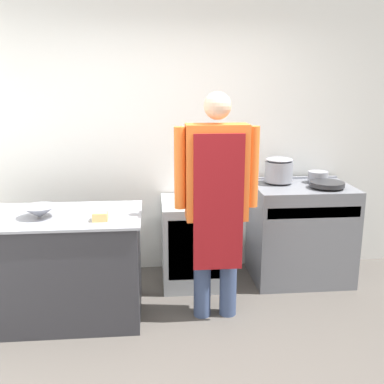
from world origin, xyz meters
The scene contains 11 objects.
ground_plane centered at (0.00, 0.00, 0.00)m, with size 14.00×14.00×0.00m, color #4C4742.
wall_back centered at (0.00, 1.84, 1.35)m, with size 8.00×0.05×2.70m.
prep_counter centered at (-0.99, 0.87, 0.44)m, with size 1.36×0.78×0.87m.
stove centered at (1.21, 1.42, 0.47)m, with size 0.93×0.68×0.96m.
fridge_unit centered at (0.16, 1.45, 0.40)m, with size 0.59×0.68×0.80m.
person_cook centered at (0.28, 0.76, 1.05)m, with size 0.66×0.24×1.83m.
mixing_bowl centered at (-1.09, 0.81, 0.92)m, with size 0.27×0.27×0.09m.
plastic_tub centered at (-0.62, 0.69, 0.91)m, with size 0.11×0.11×0.07m.
stock_pot centered at (1.00, 1.54, 1.08)m, with size 0.27×0.27×0.24m.
saute_pan centered at (1.39, 1.30, 0.98)m, with size 0.32×0.32×0.04m.
sauce_pot centered at (1.39, 1.54, 1.00)m, with size 0.19×0.19×0.09m.
Camera 1 is at (-0.22, -2.62, 1.90)m, focal length 42.00 mm.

